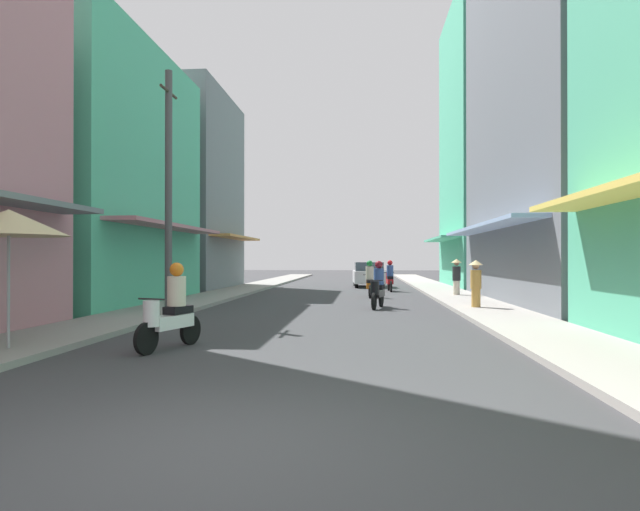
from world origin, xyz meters
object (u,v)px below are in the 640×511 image
object	(u,v)px
motorbike_white	(171,311)
pedestrian_foreground	(456,276)
utility_pole	(169,191)
vendor_umbrella	(9,223)
parked_car	(368,274)
motorbike_red	(390,277)
pedestrian_far	(476,282)
motorbike_black	(378,287)
motorbike_orange	(370,281)

from	to	relation	value
motorbike_white	pedestrian_foreground	world-z (taller)	pedestrian_foreground
pedestrian_foreground	utility_pole	bearing A→B (deg)	-137.07
utility_pole	vendor_umbrella	bearing A→B (deg)	-95.30
parked_car	motorbike_red	bearing A→B (deg)	-76.70
motorbike_white	pedestrian_far	bearing A→B (deg)	48.70
motorbike_black	parked_car	size ratio (longest dim) A/B	0.43
motorbike_orange	utility_pole	distance (m)	10.69
vendor_umbrella	utility_pole	size ratio (longest dim) A/B	0.36
motorbike_black	vendor_umbrella	world-z (taller)	vendor_umbrella
vendor_umbrella	motorbike_black	bearing A→B (deg)	55.60
motorbike_red	motorbike_white	bearing A→B (deg)	-104.60
motorbike_black	pedestrian_foreground	world-z (taller)	pedestrian_foreground
vendor_umbrella	utility_pole	world-z (taller)	utility_pole
pedestrian_foreground	motorbike_white	bearing A→B (deg)	-117.86
utility_pole	motorbike_orange	bearing A→B (deg)	56.44
vendor_umbrella	motorbike_red	bearing A→B (deg)	69.05
motorbike_red	motorbike_orange	xyz separation A→B (m)	(-1.05, -4.41, 0.00)
vendor_umbrella	utility_pole	bearing A→B (deg)	84.70
parked_car	vendor_umbrella	bearing A→B (deg)	-104.91
motorbike_orange	vendor_umbrella	distance (m)	16.04
motorbike_red	pedestrian_foreground	distance (m)	5.02
pedestrian_far	pedestrian_foreground	size ratio (longest dim) A/B	0.98
motorbike_orange	motorbike_black	distance (m)	5.20
pedestrian_far	vendor_umbrella	size ratio (longest dim) A/B	0.65
utility_pole	pedestrian_far	bearing A→B (deg)	16.84
motorbike_white	pedestrian_far	xyz separation A→B (m)	(7.02, 8.00, 0.21)
motorbike_orange	parked_car	world-z (taller)	motorbike_orange
pedestrian_foreground	vendor_umbrella	size ratio (longest dim) A/B	0.66
motorbike_white	motorbike_orange	distance (m)	14.34
motorbike_black	vendor_umbrella	size ratio (longest dim) A/B	0.72
motorbike_black	utility_pole	bearing A→B (deg)	-150.24
motorbike_orange	parked_car	size ratio (longest dim) A/B	0.43
motorbike_orange	vendor_umbrella	world-z (taller)	vendor_umbrella
motorbike_white	parked_car	world-z (taller)	motorbike_white
motorbike_orange	pedestrian_foreground	world-z (taller)	pedestrian_foreground
motorbike_red	vendor_umbrella	world-z (taller)	vendor_umbrella
pedestrian_far	vendor_umbrella	distance (m)	13.09
motorbike_white	motorbike_black	xyz separation A→B (m)	(3.95, 8.66, 0.00)
parked_car	motorbike_black	bearing A→B (deg)	-89.04
motorbike_red	motorbike_orange	distance (m)	4.53
pedestrian_far	vendor_umbrella	xyz separation A→B (m)	(-9.57, -8.82, 1.36)
motorbike_black	parked_car	world-z (taller)	motorbike_black
parked_car	pedestrian_foreground	xyz separation A→B (m)	(3.68, -8.69, 0.19)
pedestrian_far	utility_pole	distance (m)	9.77
parked_car	utility_pole	world-z (taller)	utility_pole
motorbike_orange	pedestrian_far	size ratio (longest dim) A/B	1.12
motorbike_orange	pedestrian_foreground	xyz separation A→B (m)	(3.68, 0.14, 0.22)
motorbike_red	utility_pole	size ratio (longest dim) A/B	0.26
motorbike_black	pedestrian_foreground	xyz separation A→B (m)	(3.45, 5.33, 0.22)
utility_pole	motorbike_red	bearing A→B (deg)	62.58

